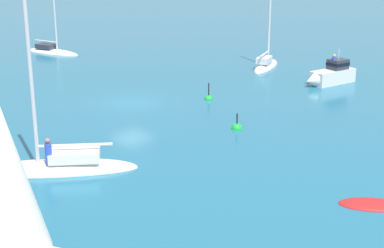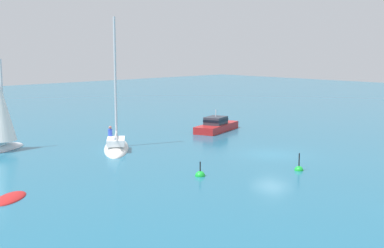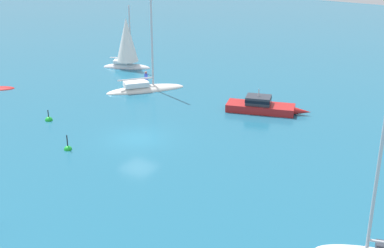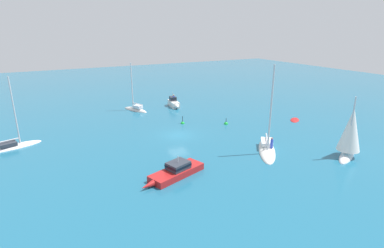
% 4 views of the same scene
% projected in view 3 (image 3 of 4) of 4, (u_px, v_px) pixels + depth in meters
% --- Properties ---
extents(ground_plane, '(160.00, 160.00, 0.00)m').
position_uv_depth(ground_plane, '(138.00, 138.00, 39.18)').
color(ground_plane, '#1E607F').
extents(sailboat_1, '(7.32, 6.21, 10.69)m').
position_uv_depth(sailboat_1, '(145.00, 88.00, 50.31)').
color(sailboat_1, silver).
rests_on(sailboat_1, ground).
extents(tender, '(2.78, 3.00, 0.39)m').
position_uv_depth(tender, '(0.00, 89.00, 50.84)').
color(tender, '#B21E1E').
rests_on(tender, ground).
extents(ketch, '(3.57, 5.41, 7.48)m').
position_uv_depth(ketch, '(127.00, 45.00, 57.26)').
color(ketch, white).
rests_on(ketch, ground).
extents(powerboat, '(3.73, 7.26, 2.03)m').
position_uv_depth(powerboat, '(262.00, 106.00, 44.52)').
color(powerboat, '#B21E1E').
rests_on(powerboat, ground).
extents(channel_buoy, '(0.58, 0.58, 1.42)m').
position_uv_depth(channel_buoy, '(68.00, 149.00, 37.21)').
color(channel_buoy, green).
rests_on(channel_buoy, ground).
extents(mooring_buoy, '(0.63, 0.63, 1.23)m').
position_uv_depth(mooring_buoy, '(49.00, 120.00, 42.71)').
color(mooring_buoy, green).
rests_on(mooring_buoy, ground).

